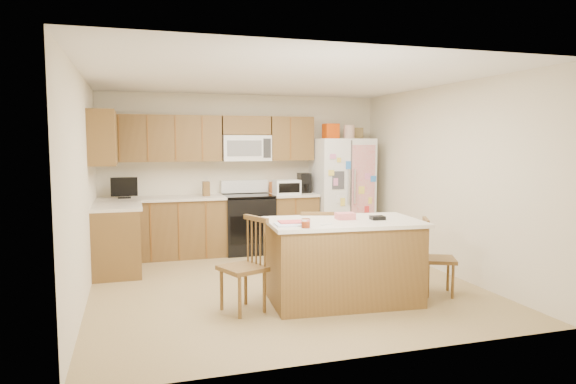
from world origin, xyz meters
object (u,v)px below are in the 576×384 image
object	(u,v)px
refrigerator	(342,192)
windsor_chair_back	(316,252)
windsor_chair_left	(245,267)
windsor_chair_right	(437,259)
island	(343,261)
stove	(248,223)

from	to	relation	value
refrigerator	windsor_chair_back	xyz separation A→B (m)	(-1.23, -2.15, -0.48)
windsor_chair_left	windsor_chair_right	bearing A→B (deg)	-1.83
island	windsor_chair_right	bearing A→B (deg)	-3.20
refrigerator	island	world-z (taller)	refrigerator
windsor_chair_right	stove	bearing A→B (deg)	119.09
refrigerator	windsor_chair_right	xyz separation A→B (m)	(0.01, -2.77, -0.51)
stove	island	distance (m)	2.81
windsor_chair_left	refrigerator	bearing A→B (deg)	50.58
refrigerator	windsor_chair_back	size ratio (longest dim) A/B	2.17
stove	windsor_chair_left	xyz separation A→B (m)	(-0.65, -2.77, -0.01)
windsor_chair_back	refrigerator	bearing A→B (deg)	60.14
stove	windsor_chair_back	world-z (taller)	stove
refrigerator	windsor_chair_left	distance (m)	3.53
windsor_chair_right	refrigerator	bearing A→B (deg)	90.16
island	windsor_chair_right	xyz separation A→B (m)	(1.13, -0.06, -0.04)
windsor_chair_back	windsor_chair_right	size ratio (longest dim) A/B	1.07
windsor_chair_left	windsor_chair_back	bearing A→B (deg)	29.29
refrigerator	windsor_chair_right	world-z (taller)	refrigerator
windsor_chair_back	windsor_chair_right	xyz separation A→B (m)	(1.24, -0.63, -0.03)
stove	refrigerator	world-z (taller)	refrigerator
stove	refrigerator	size ratio (longest dim) A/B	0.55
windsor_chair_back	windsor_chair_right	bearing A→B (deg)	-26.76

